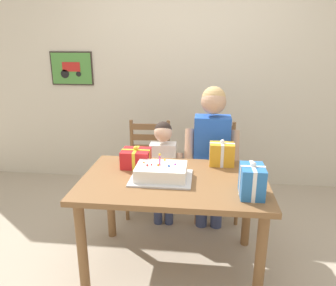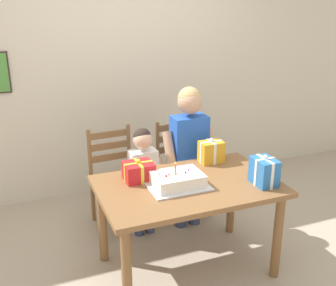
{
  "view_description": "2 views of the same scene",
  "coord_description": "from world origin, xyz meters",
  "views": [
    {
      "loc": [
        0.2,
        -2.16,
        1.7
      ],
      "look_at": [
        -0.06,
        0.13,
        0.97
      ],
      "focal_mm": 34.86,
      "sensor_mm": 36.0,
      "label": 1
    },
    {
      "loc": [
        -1.18,
        -2.56,
        2.09
      ],
      "look_at": [
        -0.08,
        0.2,
        1.01
      ],
      "focal_mm": 44.52,
      "sensor_mm": 36.0,
      "label": 2
    }
  ],
  "objects": [
    {
      "name": "dining_table",
      "position": [
        0.0,
        0.0,
        0.64
      ],
      "size": [
        1.34,
        0.85,
        0.74
      ],
      "color": "brown",
      "rests_on": "ground"
    },
    {
      "name": "child_younger",
      "position": [
        -0.15,
        0.6,
        0.61
      ],
      "size": [
        0.37,
        0.21,
        1.01
      ],
      "color": "#38426B",
      "rests_on": "ground"
    },
    {
      "name": "birthday_cake",
      "position": [
        -0.09,
        -0.01,
        0.79
      ],
      "size": [
        0.44,
        0.34,
        0.19
      ],
      "color": "silver",
      "rests_on": "dining_table"
    },
    {
      "name": "chair_right",
      "position": [
        0.33,
        0.87,
        0.47
      ],
      "size": [
        0.46,
        0.46,
        0.92
      ],
      "color": "brown",
      "rests_on": "ground"
    },
    {
      "name": "child_older",
      "position": [
        0.28,
        0.6,
        0.81
      ],
      "size": [
        0.48,
        0.27,
        1.33
      ],
      "color": "#38426B",
      "rests_on": "ground"
    },
    {
      "name": "gift_box_red_large",
      "position": [
        0.52,
        -0.21,
        0.84
      ],
      "size": [
        0.15,
        0.21,
        0.24
      ],
      "color": "#286BB7",
      "rests_on": "dining_table"
    },
    {
      "name": "chair_left",
      "position": [
        -0.34,
        0.87,
        0.47
      ],
      "size": [
        0.44,
        0.44,
        0.92
      ],
      "color": "brown",
      "rests_on": "ground"
    },
    {
      "name": "gift_box_beside_cake",
      "position": [
        -0.32,
        0.21,
        0.81
      ],
      "size": [
        0.22,
        0.19,
        0.17
      ],
      "color": "red",
      "rests_on": "dining_table"
    },
    {
      "name": "gift_box_corner_small",
      "position": [
        0.35,
        0.32,
        0.83
      ],
      "size": [
        0.2,
        0.14,
        0.22
      ],
      "color": "gold",
      "rests_on": "dining_table"
    },
    {
      "name": "back_wall",
      "position": [
        -0.01,
        1.69,
        1.3
      ],
      "size": [
        6.4,
        0.11,
        2.6
      ],
      "color": "beige",
      "rests_on": "ground"
    },
    {
      "name": "ground_plane",
      "position": [
        0.0,
        0.0,
        0.0
      ],
      "size": [
        20.0,
        20.0,
        0.0
      ],
      "primitive_type": "plane",
      "color": "tan"
    }
  ]
}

